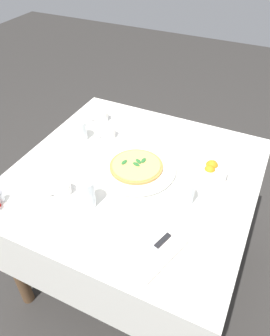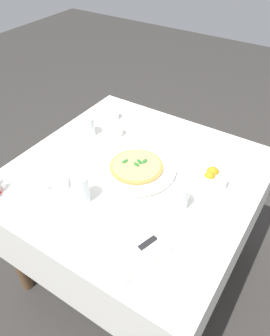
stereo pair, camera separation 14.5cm
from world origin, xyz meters
The scene contains 15 objects.
ground_plane centered at (0.00, 0.00, 0.00)m, with size 8.00×8.00×0.00m, color #33302D.
dining_table centered at (0.00, 0.00, 0.59)m, with size 1.05×1.05×0.73m.
pizza_plate centered at (-0.02, 0.00, 0.74)m, with size 0.36×0.36×0.02m.
pizza centered at (-0.02, 0.00, 0.75)m, with size 0.24×0.24×0.02m.
coffee_cup_left_edge centered at (-0.19, -0.24, 0.76)m, with size 0.13×0.13×0.06m.
coffee_cup_back_corner centered at (0.25, -0.21, 0.75)m, with size 0.13×0.13×0.06m.
coffee_cup_center_back centered at (-0.31, -0.35, 0.76)m, with size 0.13×0.13×0.06m.
water_glass_far_right centered at (-0.12, -0.36, 0.77)m, with size 0.07×0.07×0.10m.
water_glass_near_right centered at (0.25, -0.08, 0.78)m, with size 0.07×0.07×0.13m.
water_glass_near_left centered at (0.07, 0.26, 0.77)m, with size 0.07×0.07×0.10m.
napkin_folded centered at (0.35, 0.24, 0.74)m, with size 0.25×0.19×0.02m.
dinner_knife centered at (0.36, 0.24, 0.75)m, with size 0.19×0.08×0.01m.
citrus_bowl centered at (-0.12, 0.31, 0.75)m, with size 0.15×0.15×0.06m.
pepper_shaker centered at (0.38, -0.41, 0.75)m, with size 0.03×0.03×0.06m.
menu_card centered at (-0.35, 0.23, 0.76)m, with size 0.08×0.05×0.06m.
Camera 1 is at (0.99, 0.48, 1.69)m, focal length 35.01 mm.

